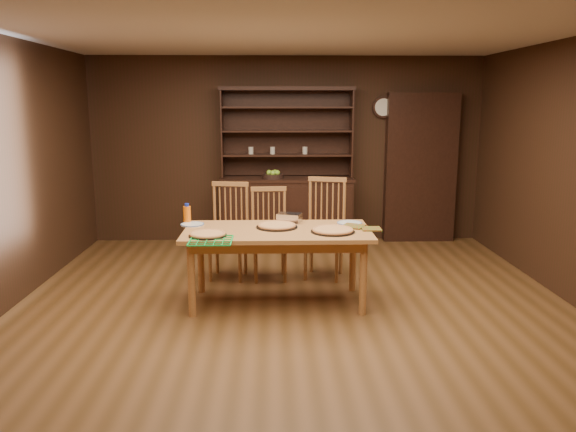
{
  "coord_description": "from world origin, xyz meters",
  "views": [
    {
      "loc": [
        -0.2,
        -4.98,
        1.97
      ],
      "look_at": [
        -0.05,
        0.4,
        0.87
      ],
      "focal_mm": 35.0,
      "sensor_mm": 36.0,
      "label": 1
    }
  ],
  "objects_px": {
    "chair_right": "(325,224)",
    "juice_bottle": "(187,214)",
    "chair_center": "(269,230)",
    "chair_left": "(229,227)",
    "china_hutch": "(287,202)",
    "dining_table": "(277,238)"
  },
  "relations": [
    {
      "from": "chair_right",
      "to": "juice_bottle",
      "type": "relative_size",
      "value": 5.56
    },
    {
      "from": "chair_center",
      "to": "juice_bottle",
      "type": "xyz_separation_m",
      "value": [
        -0.84,
        -0.52,
        0.3
      ]
    },
    {
      "from": "chair_left",
      "to": "juice_bottle",
      "type": "bearing_deg",
      "value": -115.02
    },
    {
      "from": "china_hutch",
      "to": "chair_center",
      "type": "height_order",
      "value": "china_hutch"
    },
    {
      "from": "juice_bottle",
      "to": "dining_table",
      "type": "bearing_deg",
      "value": -19.71
    },
    {
      "from": "dining_table",
      "to": "juice_bottle",
      "type": "distance_m",
      "value": 0.99
    },
    {
      "from": "china_hutch",
      "to": "dining_table",
      "type": "height_order",
      "value": "china_hutch"
    },
    {
      "from": "china_hutch",
      "to": "dining_table",
      "type": "relative_size",
      "value": 1.2
    },
    {
      "from": "chair_center",
      "to": "chair_right",
      "type": "bearing_deg",
      "value": 1.92
    },
    {
      "from": "dining_table",
      "to": "chair_left",
      "type": "distance_m",
      "value": 1.06
    },
    {
      "from": "china_hutch",
      "to": "chair_left",
      "type": "bearing_deg",
      "value": -115.04
    },
    {
      "from": "chair_right",
      "to": "dining_table",
      "type": "bearing_deg",
      "value": -106.11
    },
    {
      "from": "china_hutch",
      "to": "chair_center",
      "type": "xyz_separation_m",
      "value": [
        -0.24,
        -1.55,
        -0.05
      ]
    },
    {
      "from": "dining_table",
      "to": "chair_right",
      "type": "distance_m",
      "value": 1.07
    },
    {
      "from": "dining_table",
      "to": "chair_right",
      "type": "height_order",
      "value": "chair_right"
    },
    {
      "from": "chair_right",
      "to": "juice_bottle",
      "type": "bearing_deg",
      "value": -143.24
    },
    {
      "from": "dining_table",
      "to": "chair_center",
      "type": "distance_m",
      "value": 0.86
    },
    {
      "from": "china_hutch",
      "to": "chair_right",
      "type": "height_order",
      "value": "china_hutch"
    },
    {
      "from": "juice_bottle",
      "to": "chair_center",
      "type": "bearing_deg",
      "value": 31.79
    },
    {
      "from": "china_hutch",
      "to": "chair_right",
      "type": "xyz_separation_m",
      "value": [
        0.4,
        -1.49,
        0.01
      ]
    },
    {
      "from": "china_hutch",
      "to": "chair_right",
      "type": "relative_size",
      "value": 1.92
    },
    {
      "from": "china_hutch",
      "to": "chair_center",
      "type": "distance_m",
      "value": 1.57
    }
  ]
}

